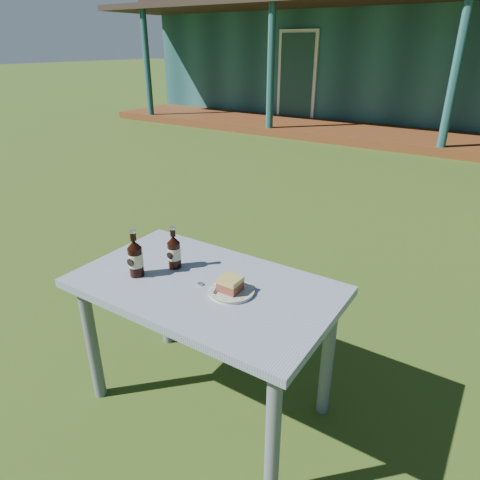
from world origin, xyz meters
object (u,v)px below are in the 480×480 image
Objects in this scene: cola_bottle_near at (174,251)px; plate at (231,291)px; cola_bottle_far at (135,258)px; cafe_table at (205,302)px; cake_slice at (230,284)px.

plate is at bearing -7.08° from cola_bottle_near.
cola_bottle_near is at bearing 58.46° from cola_bottle_far.
cola_bottle_far reaches higher than cafe_table.
plate is 2.22× the size of cake_slice.
cola_bottle_near reaches higher than plate.
plate is 0.04m from cake_slice.
cafe_table is 0.19m from plate.
cola_bottle_far reaches higher than cake_slice.
cola_bottle_far is at bearing -160.14° from cafe_table.
cake_slice reaches higher than plate.
cola_bottle_near reaches higher than cake_slice.
cola_bottle_far is at bearing -166.20° from plate.
plate reaches higher than cafe_table.
cake_slice is 0.47m from cola_bottle_far.
cafe_table is at bearing 178.13° from cake_slice.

